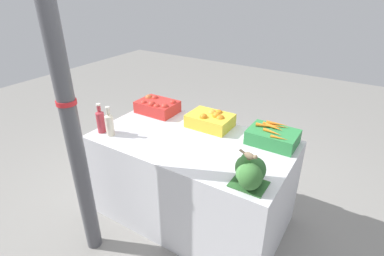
% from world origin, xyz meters
% --- Properties ---
extents(ground_plane, '(10.00, 10.00, 0.00)m').
position_xyz_m(ground_plane, '(0.00, 0.00, 0.00)').
color(ground_plane, gray).
extents(market_table, '(1.57, 0.89, 0.78)m').
position_xyz_m(market_table, '(0.00, 0.00, 0.39)').
color(market_table, silver).
rests_on(market_table, ground_plane).
extents(support_pole, '(0.13, 0.13, 2.25)m').
position_xyz_m(support_pole, '(-0.49, -0.71, 1.13)').
color(support_pole, '#4C4C51').
rests_on(support_pole, ground_plane).
extents(apple_crate, '(0.37, 0.27, 0.14)m').
position_xyz_m(apple_crate, '(-0.56, 0.27, 0.85)').
color(apple_crate, red).
rests_on(apple_crate, market_table).
extents(orange_crate, '(0.37, 0.27, 0.15)m').
position_xyz_m(orange_crate, '(0.02, 0.28, 0.84)').
color(orange_crate, gold).
rests_on(orange_crate, market_table).
extents(carrot_crate, '(0.37, 0.27, 0.15)m').
position_xyz_m(carrot_crate, '(0.56, 0.28, 0.84)').
color(carrot_crate, '#2D8442').
rests_on(carrot_crate, market_table).
extents(broccoli_pile, '(0.22, 0.23, 0.19)m').
position_xyz_m(broccoli_pile, '(0.61, -0.30, 0.87)').
color(broccoli_pile, '#2D602D').
rests_on(broccoli_pile, market_table).
extents(juice_bottle_ruby, '(0.07, 0.07, 0.25)m').
position_xyz_m(juice_bottle_ruby, '(-0.70, -0.29, 0.89)').
color(juice_bottle_ruby, '#B2333D').
rests_on(juice_bottle_ruby, market_table).
extents(juice_bottle_cloudy, '(0.07, 0.07, 0.25)m').
position_xyz_m(juice_bottle_cloudy, '(-0.60, -0.29, 0.88)').
color(juice_bottle_cloudy, beige).
rests_on(juice_bottle_cloudy, market_table).
extents(sparrow_bird, '(0.13, 0.06, 0.05)m').
position_xyz_m(sparrow_bird, '(0.61, -0.33, 1.00)').
color(sparrow_bird, '#4C3D2D').
rests_on(sparrow_bird, broccoli_pile).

